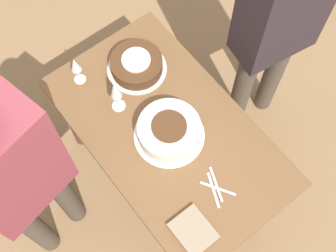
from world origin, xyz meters
name	(u,v)px	position (x,y,z in m)	size (l,w,h in m)	color
ground_plane	(168,177)	(0.00, 0.00, 0.00)	(12.00, 12.00, 0.00)	#8E6B47
dining_table	(168,141)	(0.00, 0.00, 0.58)	(1.22, 0.71, 0.72)	brown
cake_center_white	(169,131)	(-0.02, 0.01, 0.77)	(0.34, 0.34, 0.11)	white
cake_front_chocolate	(137,65)	(0.36, -0.08, 0.76)	(0.30, 0.30, 0.09)	white
wine_glass_near	(115,90)	(0.25, 0.11, 0.88)	(0.07, 0.07, 0.23)	silver
wine_glass_far	(75,66)	(0.49, 0.18, 0.85)	(0.06, 0.06, 0.19)	silver
fork_pile	(216,188)	(-0.36, 0.01, 0.73)	(0.18, 0.11, 0.01)	silver
napkin_stack	(193,231)	(-0.44, 0.21, 0.73)	(0.18, 0.15, 0.02)	gray
person_cutting	(278,22)	(0.05, -0.70, 0.93)	(0.28, 0.43, 1.55)	#4C4238
person_watching	(18,178)	(0.14, 0.67, 0.93)	(0.30, 0.44, 1.54)	#4C4238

